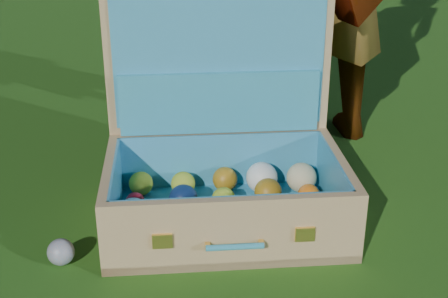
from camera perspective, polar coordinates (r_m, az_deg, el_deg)
ground at (r=1.70m, az=-0.85°, el=-9.77°), size 60.00×60.00×0.00m
stray_ball at (r=1.70m, az=-14.69°, el=-9.10°), size 0.07×0.07×0.07m
suitcase at (r=1.82m, az=0.01°, el=-0.62°), size 0.69×0.53×0.65m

